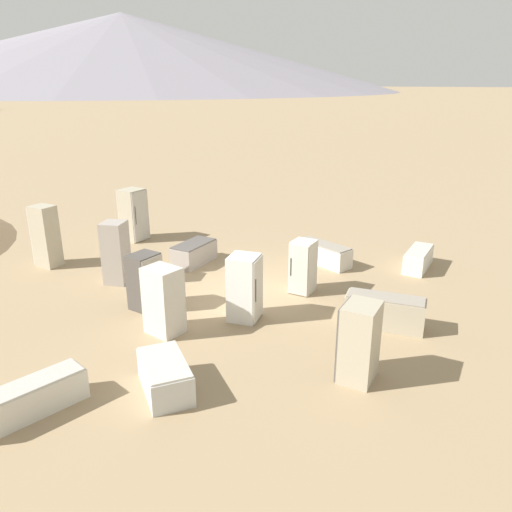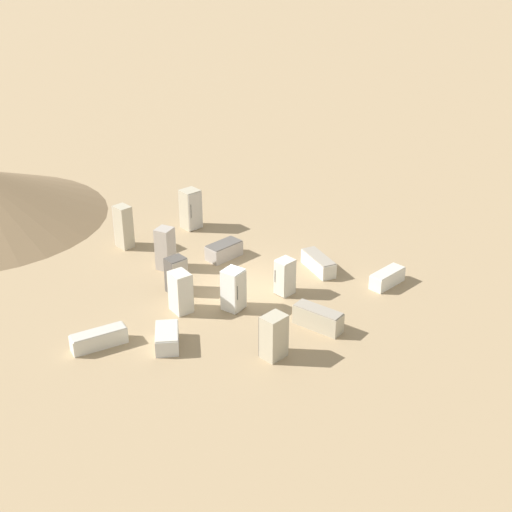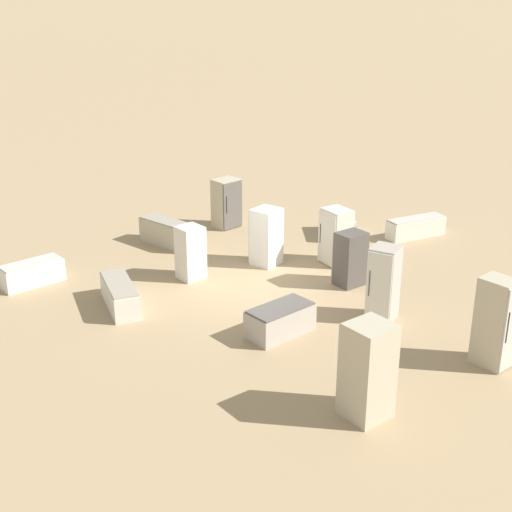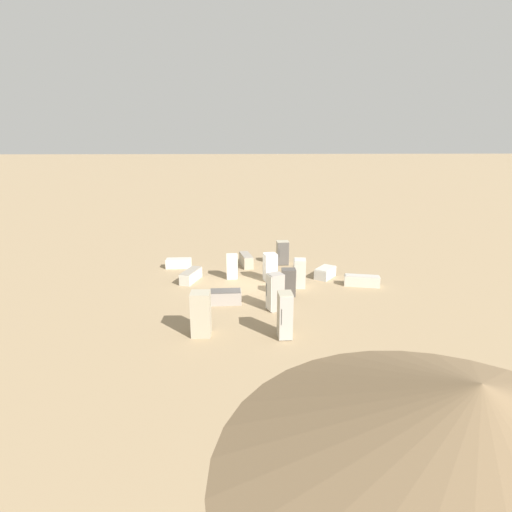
# 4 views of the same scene
# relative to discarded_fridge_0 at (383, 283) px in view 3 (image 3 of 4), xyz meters

# --- Properties ---
(ground_plane) EXTENTS (1000.00, 1000.00, 0.00)m
(ground_plane) POSITION_rel_discarded_fridge_0_xyz_m (-3.36, -1.01, -0.91)
(ground_plane) COLOR #9E8460
(discarded_fridge_0) EXTENTS (0.80, 0.86, 1.81)m
(discarded_fridge_0) POSITION_rel_discarded_fridge_0_xyz_m (0.00, 0.00, 0.00)
(discarded_fridge_0) COLOR #A89E93
(discarded_fridge_0) RESTS_ON ground_plane
(discarded_fridge_1) EXTENTS (0.69, 0.79, 1.60)m
(discarded_fridge_1) POSITION_rel_discarded_fridge_0_xyz_m (-7.65, 1.61, -0.11)
(discarded_fridge_1) COLOR #B2A88E
(discarded_fridge_1) RESTS_ON ground_plane
(discarded_fridge_2) EXTENTS (0.88, 0.79, 1.61)m
(discarded_fridge_2) POSITION_rel_discarded_fridge_0_xyz_m (-3.12, 1.83, -0.10)
(discarded_fridge_2) COLOR beige
(discarded_fridge_2) RESTS_ON ground_plane
(discarded_fridge_3) EXTENTS (0.77, 0.58, 1.95)m
(discarded_fridge_3) POSITION_rel_discarded_fridge_0_xyz_m (2.92, -0.02, 0.07)
(discarded_fridge_3) COLOR #B2A88E
(discarded_fridge_3) RESTS_ON ground_plane
(discarded_fridge_4) EXTENTS (0.80, 1.58, 0.68)m
(discarded_fridge_4) POSITION_rel_discarded_fridge_0_xyz_m (-1.05, -2.35, -0.57)
(discarded_fridge_4) COLOR #A89E93
(discarded_fridge_4) RESTS_ON ground_plane
(discarded_fridge_5) EXTENTS (0.83, 0.82, 1.63)m
(discarded_fridge_5) POSITION_rel_discarded_fridge_0_xyz_m (-4.42, 0.35, -0.09)
(discarded_fridge_5) COLOR white
(discarded_fridge_5) RESTS_ON ground_plane
(discarded_fridge_6) EXTENTS (1.91, 0.84, 0.78)m
(discarded_fridge_6) POSITION_rel_discarded_fridge_0_xyz_m (-7.57, -0.83, -0.52)
(discarded_fridge_6) COLOR #B2A88E
(discarded_fridge_6) RESTS_ON ground_plane
(discarded_fridge_7) EXTENTS (0.85, 0.85, 1.88)m
(discarded_fridge_7) POSITION_rel_discarded_fridge_0_xyz_m (2.34, -3.44, 0.03)
(discarded_fridge_7) COLOR #B2A88E
(discarded_fridge_7) RESTS_ON ground_plane
(discarded_fridge_8) EXTENTS (1.62, 1.53, 0.64)m
(discarded_fridge_8) POSITION_rel_discarded_fridge_0_xyz_m (-4.58, 3.72, -0.59)
(discarded_fridge_8) COLOR silver
(discarded_fridge_8) RESTS_ON ground_plane
(discarded_fridge_9) EXTENTS (0.64, 1.64, 0.63)m
(discarded_fridge_9) POSITION_rel_discarded_fridge_0_xyz_m (-7.51, -5.24, -0.59)
(discarded_fridge_9) COLOR silver
(discarded_fridge_9) RESTS_ON ground_plane
(discarded_fridge_10) EXTENTS (0.70, 0.78, 1.46)m
(discarded_fridge_10) POSITION_rel_discarded_fridge_0_xyz_m (-1.86, 0.99, -0.18)
(discarded_fridge_10) COLOR #4C4742
(discarded_fridge_10) RESTS_ON ground_plane
(discarded_fridge_11) EXTENTS (1.08, 2.02, 0.62)m
(discarded_fridge_11) POSITION_rel_discarded_fridge_0_xyz_m (-2.92, 5.39, -0.60)
(discarded_fridge_11) COLOR beige
(discarded_fridge_11) RESTS_ON ground_plane
(discarded_fridge_12) EXTENTS (2.00, 1.26, 0.66)m
(discarded_fridge_12) POSITION_rel_discarded_fridge_0_xyz_m (-4.73, -4.28, -0.58)
(discarded_fridge_12) COLOR beige
(discarded_fridge_12) RESTS_ON ground_plane
(discarded_fridge_13) EXTENTS (0.61, 0.68, 1.47)m
(discarded_fridge_13) POSITION_rel_discarded_fridge_0_xyz_m (-5.02, -1.85, -0.17)
(discarded_fridge_13) COLOR beige
(discarded_fridge_13) RESTS_ON ground_plane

